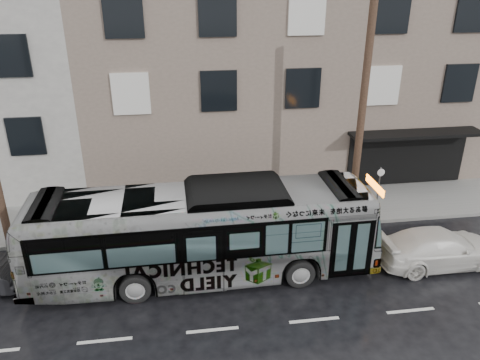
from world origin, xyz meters
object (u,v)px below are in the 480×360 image
object	(u,v)px
bus	(203,233)
white_sedan	(440,248)
utility_pole_front	(361,120)
sign_post	(378,194)

from	to	relation	value
bus	white_sedan	xyz separation A→B (m)	(8.67, -0.60, -1.01)
utility_pole_front	sign_post	bearing A→B (deg)	0.00
utility_pole_front	sign_post	xyz separation A→B (m)	(1.10, 0.00, -3.30)
white_sedan	utility_pole_front	bearing A→B (deg)	30.52
sign_post	white_sedan	world-z (taller)	sign_post
bus	sign_post	bearing A→B (deg)	-70.44
bus	white_sedan	distance (m)	8.75
utility_pole_front	white_sedan	distance (m)	5.65
sign_post	white_sedan	xyz separation A→B (m)	(1.03, -3.41, -0.67)
utility_pole_front	sign_post	world-z (taller)	utility_pole_front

